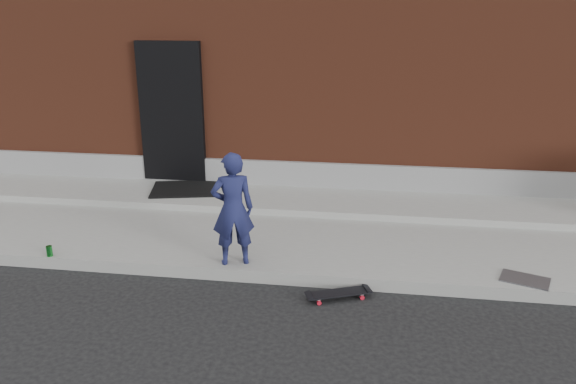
# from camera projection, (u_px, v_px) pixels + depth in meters

# --- Properties ---
(ground) EXTENTS (80.00, 80.00, 0.00)m
(ground) POSITION_uv_depth(u_px,v_px,m) (311.00, 287.00, 6.37)
(ground) COLOR black
(ground) RESTS_ON ground
(sidewalk) EXTENTS (20.00, 3.00, 0.15)m
(sidewalk) POSITION_uv_depth(u_px,v_px,m) (322.00, 231.00, 7.76)
(sidewalk) COLOR gray
(sidewalk) RESTS_ON ground
(apron) EXTENTS (20.00, 1.20, 0.10)m
(apron) POSITION_uv_depth(u_px,v_px,m) (328.00, 201.00, 8.56)
(apron) COLOR gray
(apron) RESTS_ON sidewalk
(building) EXTENTS (20.00, 8.10, 5.00)m
(building) POSITION_uv_depth(u_px,v_px,m) (347.00, 32.00, 12.15)
(building) COLOR #5C2919
(building) RESTS_ON ground
(child) EXTENTS (0.57, 0.46, 1.35)m
(child) POSITION_uv_depth(u_px,v_px,m) (233.00, 209.00, 6.43)
(child) COLOR #181C44
(child) RESTS_ON sidewalk
(skateboard) EXTENTS (0.72, 0.43, 0.08)m
(skateboard) POSITION_uv_depth(u_px,v_px,m) (339.00, 293.00, 6.10)
(skateboard) COLOR red
(skateboard) RESTS_ON ground
(soda_can) EXTENTS (0.09, 0.09, 0.13)m
(soda_can) POSITION_uv_depth(u_px,v_px,m) (49.00, 251.00, 6.79)
(soda_can) COLOR #197F29
(soda_can) RESTS_ON sidewalk
(doormat) EXTENTS (1.17, 1.03, 0.03)m
(doormat) POSITION_uv_depth(u_px,v_px,m) (184.00, 189.00, 8.94)
(doormat) COLOR black
(doormat) RESTS_ON apron
(utility_plate) EXTENTS (0.59, 0.48, 0.02)m
(utility_plate) POSITION_uv_depth(u_px,v_px,m) (525.00, 279.00, 6.21)
(utility_plate) COLOR #535358
(utility_plate) RESTS_ON sidewalk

